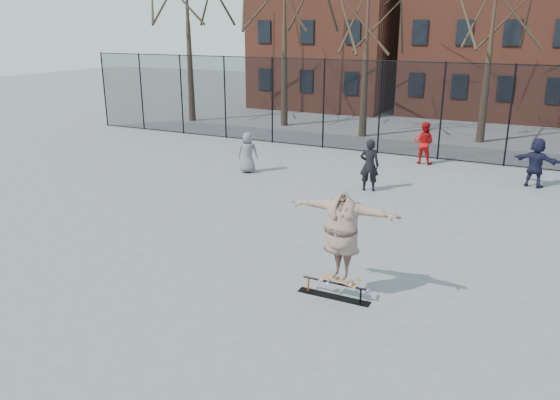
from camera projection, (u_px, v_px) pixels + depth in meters
The scene contains 10 objects.
ground at pixel (269, 274), 12.32m from camera, with size 100.00×100.00×0.00m, color slate.
skate_rail at pixel (334, 291), 11.23m from camera, with size 1.55×0.24×0.34m.
skateboard at pixel (340, 281), 11.10m from camera, with size 0.77×0.18×0.09m, color #99623D, non-canonical shape.
skater at pixel (342, 237), 10.80m from camera, with size 2.26×0.62×1.84m, color #523688.
bystander_grey at pixel (248, 152), 20.65m from camera, with size 0.76×0.49×1.55m, color slate.
bystander_black at pixel (369, 165), 18.31m from camera, with size 0.65×0.43×1.78m, color black.
bystander_red at pixel (424, 143), 21.97m from camera, with size 0.83×0.65×1.71m, color #AE0F10.
bystander_navy at pixel (536, 163), 18.76m from camera, with size 1.60×0.51×1.73m, color #191A33.
fence at pixel (412, 109), 22.80m from camera, with size 34.03×0.07×4.00m.
rowhouses at pixel (481, 13), 32.36m from camera, with size 29.00×7.00×13.00m.
Camera 1 is at (5.21, -9.95, 5.34)m, focal length 35.00 mm.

